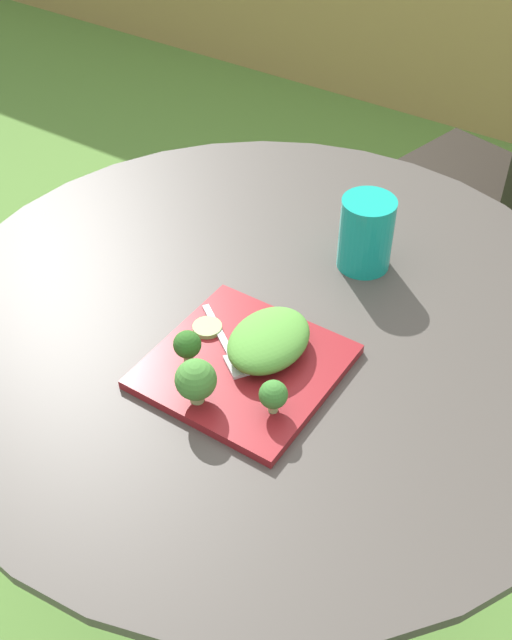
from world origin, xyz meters
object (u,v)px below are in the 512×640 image
(patio_chair, at_px, (512,177))
(fork, at_px, (227,347))
(drinking_glass, at_px, (366,237))
(salad_plate, at_px, (244,366))

(patio_chair, bearing_deg, fork, -95.50)
(fork, bearing_deg, patio_chair, 84.50)
(patio_chair, distance_m, drinking_glass, 0.78)
(drinking_glass, relative_size, fork, 0.89)
(patio_chair, distance_m, fork, 1.05)
(salad_plate, bearing_deg, fork, 163.74)
(salad_plate, height_order, drinking_glass, drinking_glass)
(patio_chair, xyz_separation_m, fork, (-0.10, -1.02, 0.22))
(drinking_glass, xyz_separation_m, fork, (-0.06, -0.29, -0.04))
(patio_chair, height_order, salad_plate, patio_chair)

